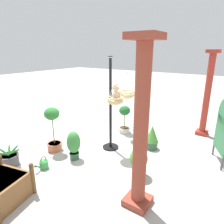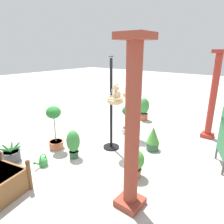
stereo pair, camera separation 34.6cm
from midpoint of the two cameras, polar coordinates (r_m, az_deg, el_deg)
The scene contains 17 objects.
ground_plane at distance 5.44m, azimuth -2.45°, elevation -11.33°, with size 40.00×40.00×0.00m, color #ADAAA3.
display_pole_central at distance 5.34m, azimuth -2.28°, elevation -2.79°, with size 0.44×0.44×2.48m.
hanging_basket_with_teddy at distance 4.89m, azimuth -1.06°, elevation 3.37°, with size 0.43×0.43×0.63m.
teddy_bear at distance 4.84m, azimuth -0.87°, elevation 5.34°, with size 0.27×0.24×0.40m.
hanging_basket_left_high at distance 5.97m, azimuth 2.76°, elevation 5.07°, with size 0.46×0.46×0.80m.
greenhouse_pillar_left at distance 3.15m, azimuth 5.13°, elevation -5.83°, with size 0.45×0.45×2.84m.
greenhouse_pillar_right at distance 6.68m, azimuth 24.29°, elevation 4.20°, with size 0.37×0.37×2.63m.
wooden_planter_box at distance 4.36m, azimuth -31.64°, elevation -18.29°, with size 1.02×1.03×0.64m.
potted_plant_fern_front at distance 5.06m, azimuth -12.90°, elevation -9.04°, with size 0.33×0.33×0.74m.
potted_plant_flowering_red at distance 5.45m, azimuth -28.98°, elevation -11.66°, with size 0.52×0.48×0.44m.
potted_plant_tall_leafy at distance 4.38m, azimuth 5.31°, elevation -13.87°, with size 0.39×0.39×0.63m.
potted_plant_bushy_green at distance 6.46m, azimuth 2.07°, elevation -1.94°, with size 0.39×0.39×0.91m.
potted_plant_small_succulent at distance 7.78m, azimuth 6.41°, elevation 1.16°, with size 0.39×0.39×0.87m.
potted_plant_conical_shrub at distance 5.53m, azimuth 9.63°, elevation -7.16°, with size 0.36×0.36×0.68m.
potted_plant_trailing_ivy at distance 5.52m, azimuth -18.30°, elevation -4.41°, with size 0.41×0.41×1.21m.
display_sign_board at distance 5.17m, azimuth 27.50°, elevation -3.81°, with size 0.75×0.34×1.58m.
watering_can at distance 5.02m, azimuth -21.00°, elevation -13.88°, with size 0.35×0.20×0.30m.
Camera 1 is at (3.92, 2.74, 2.61)m, focal length 31.86 mm.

